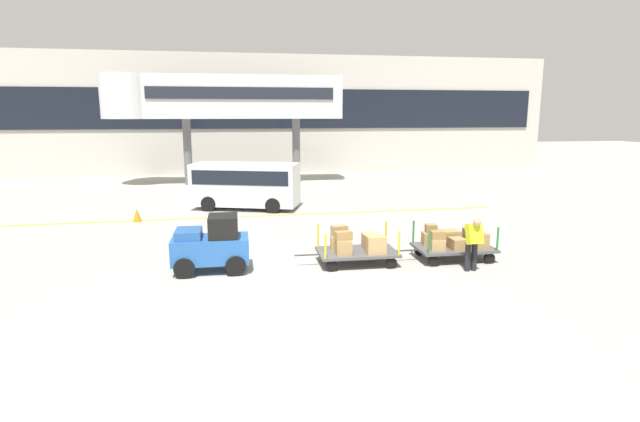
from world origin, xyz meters
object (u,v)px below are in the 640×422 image
safety_cone_near (137,215)px  baggage_cart_middle (452,242)px  baggage_handler (473,241)px  shuttle_van (246,182)px  baggage_cart_lead (357,246)px  baggage_tug (212,245)px

safety_cone_near → baggage_cart_middle: bearing=-35.3°
baggage_handler → safety_cone_near: bearing=140.5°
baggage_handler → shuttle_van: bearing=118.9°
baggage_cart_middle → baggage_handler: bearing=-88.8°
shuttle_van → baggage_handler: bearing=-61.1°
shuttle_van → baggage_cart_lead: bearing=-72.9°
baggage_handler → baggage_cart_middle: bearing=91.2°
baggage_cart_middle → baggage_cart_lead: bearing=180.0°
baggage_cart_lead → safety_cone_near: (-7.40, 7.33, -0.27)m
shuttle_van → baggage_cart_middle: bearing=-58.1°
baggage_handler → baggage_cart_lead: bearing=157.4°
shuttle_van → safety_cone_near: bearing=-154.8°
baggage_cart_middle → shuttle_van: bearing=121.9°
baggage_handler → shuttle_van: size_ratio=0.30×
baggage_tug → baggage_cart_lead: (4.16, -0.07, -0.21)m
baggage_cart_middle → baggage_handler: (0.03, -1.24, 0.34)m
baggage_handler → shuttle_van: (-5.90, 10.69, 0.37)m
baggage_cart_lead → baggage_handler: size_ratio=1.93×
baggage_cart_lead → baggage_handler: (3.00, -1.25, 0.32)m
baggage_cart_middle → safety_cone_near: (-10.37, 7.33, -0.25)m
baggage_tug → baggage_cart_lead: baggage_tug is taller
baggage_cart_middle → safety_cone_near: size_ratio=5.47×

